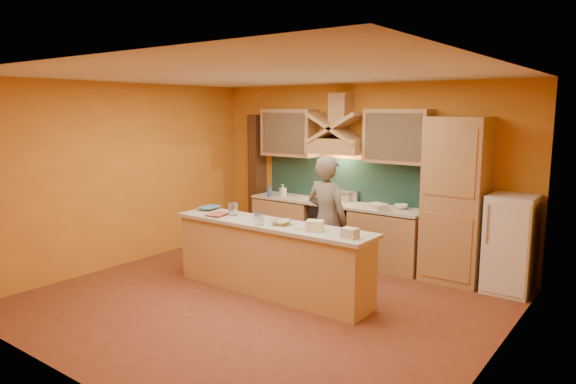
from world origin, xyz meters
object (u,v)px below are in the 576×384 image
Objects in this scene: stove at (334,230)px; mixing_bowl at (282,222)px; kitchen_scale at (258,217)px; fridge at (510,244)px; person at (327,220)px.

mixing_bowl is (0.39, -1.92, 0.53)m from stove.
kitchen_scale is 0.40m from mixing_bowl.
fridge is (2.70, 0.00, 0.20)m from stove.
kitchen_scale reaches higher than stove.
fridge is at bearing 39.67° from mixing_bowl.
stove is 2.03m from mixing_bowl.
fridge reaches higher than mixing_bowl.
person is (0.55, -1.10, 0.44)m from stove.
mixing_bowl is (0.40, -0.01, -0.01)m from kitchen_scale.
fridge is 5.16× the size of mixing_bowl.
mixing_bowl is (-0.16, -0.82, 0.09)m from person.
fridge is 2.43m from person.
person reaches higher than stove.
mixing_bowl is at bearing 16.38° from kitchen_scale.
fridge is at bearing 0.00° from stove.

